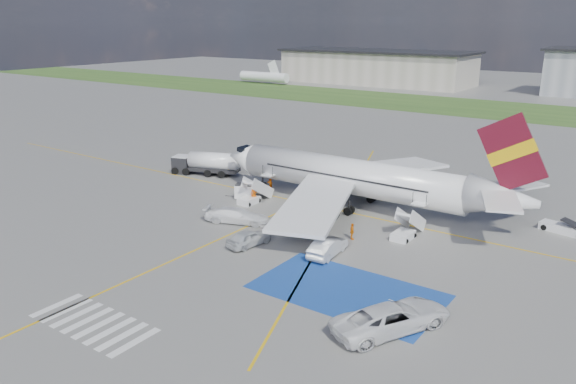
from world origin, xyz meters
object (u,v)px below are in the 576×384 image
at_px(belt_loader, 565,229).
at_px(car_silver_b, 328,247).
at_px(airliner, 362,178).
at_px(car_silver_a, 249,238).
at_px(fuel_tanker, 206,165).
at_px(van_white_b, 238,213).
at_px(van_white_a, 392,313).
at_px(gpu_cart, 245,192).

distance_m(belt_loader, car_silver_b, 23.82).
distance_m(airliner, car_silver_a, 15.86).
bearing_deg(fuel_tanker, car_silver_b, -45.91).
xyz_separation_m(car_silver_b, van_white_b, (-11.74, 1.82, 0.19)).
relative_size(fuel_tanker, car_silver_b, 1.88).
distance_m(car_silver_a, car_silver_b, 7.33).
bearing_deg(van_white_b, belt_loader, -79.93).
bearing_deg(car_silver_a, van_white_a, 170.07).
bearing_deg(car_silver_a, airliner, -92.82).
xyz_separation_m(gpu_cart, car_silver_b, (16.10, -8.33, -0.01)).
distance_m(airliner, gpu_cart, 13.50).
height_order(car_silver_b, van_white_b, van_white_b).
relative_size(airliner, gpu_cart, 14.61).
distance_m(fuel_tanker, belt_loader, 43.16).
height_order(gpu_cart, car_silver_a, gpu_cart).
bearing_deg(fuel_tanker, van_white_a, -49.62).
bearing_deg(belt_loader, fuel_tanker, -162.77).
height_order(airliner, van_white_a, airliner).
xyz_separation_m(fuel_tanker, car_silver_a, (20.10, -15.87, -0.54)).
relative_size(airliner, van_white_b, 7.19).
bearing_deg(fuel_tanker, gpu_cart, -45.02).
xyz_separation_m(belt_loader, car_silver_a, (-22.85, -19.99, 0.39)).
height_order(gpu_cart, van_white_a, van_white_a).
bearing_deg(gpu_cart, van_white_a, -56.48).
relative_size(car_silver_b, van_white_b, 0.96).
xyz_separation_m(fuel_tanker, van_white_a, (36.95, -21.72, -0.08)).
bearing_deg(gpu_cart, fuel_tanker, 129.95).
height_order(airliner, car_silver_a, airliner).
distance_m(belt_loader, car_silver_a, 30.37).
distance_m(fuel_tanker, van_white_b, 19.37).
bearing_deg(belt_loader, car_silver_b, -120.02).
distance_m(car_silver_a, van_white_a, 17.84).
xyz_separation_m(belt_loader, car_silver_b, (-15.87, -17.76, 0.45)).
relative_size(airliner, car_silver_b, 7.50).
relative_size(airliner, car_silver_a, 8.34).
distance_m(airliner, van_white_a, 25.23).
distance_m(van_white_a, van_white_b, 23.77).
bearing_deg(car_silver_a, fuel_tanker, -29.09).
xyz_separation_m(fuel_tanker, car_silver_b, (27.08, -13.65, -0.48)).
bearing_deg(car_silver_a, car_silver_b, -153.09).
relative_size(fuel_tanker, van_white_b, 1.81).
relative_size(gpu_cart, van_white_b, 0.49).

